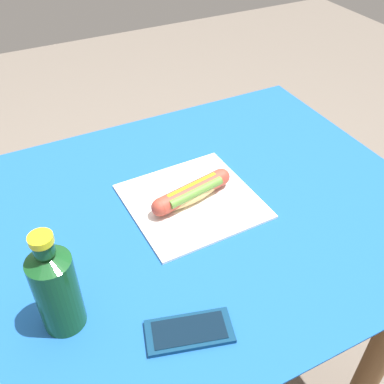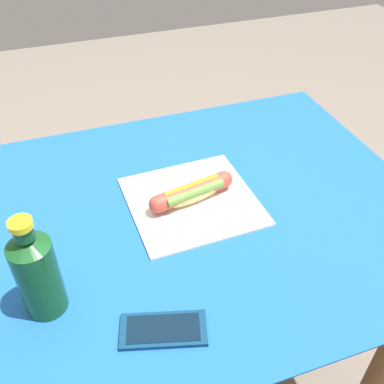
# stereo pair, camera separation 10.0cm
# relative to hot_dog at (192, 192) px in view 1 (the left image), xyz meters

# --- Properties ---
(ground_plane) EXTENTS (6.00, 6.00, 0.00)m
(ground_plane) POSITION_rel_hot_dog_xyz_m (0.03, 0.03, -0.76)
(ground_plane) COLOR #6B6056
(ground_plane) RESTS_ON ground
(dining_table) EXTENTS (1.09, 0.84, 0.73)m
(dining_table) POSITION_rel_hot_dog_xyz_m (0.03, 0.03, -0.17)
(dining_table) COLOR brown
(dining_table) RESTS_ON ground
(paper_wrapper) EXTENTS (0.29, 0.28, 0.01)m
(paper_wrapper) POSITION_rel_hot_dog_xyz_m (0.00, -0.00, -0.03)
(paper_wrapper) COLOR silver
(paper_wrapper) RESTS_ON dining_table
(hot_dog) EXTENTS (0.21, 0.08, 0.05)m
(hot_dog) POSITION_rel_hot_dog_xyz_m (0.00, 0.00, 0.00)
(hot_dog) COLOR #E5BC75
(hot_dog) RESTS_ON paper_wrapper
(cell_phone) EXTENTS (0.16, 0.11, 0.01)m
(cell_phone) POSITION_rel_hot_dog_xyz_m (0.16, 0.30, -0.03)
(cell_phone) COLOR #0A2D4C
(cell_phone) RESTS_ON dining_table
(soda_bottle) EXTENTS (0.07, 0.07, 0.21)m
(soda_bottle) POSITION_rel_hot_dog_xyz_m (0.34, 0.18, 0.06)
(soda_bottle) COLOR #14471E
(soda_bottle) RESTS_ON dining_table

